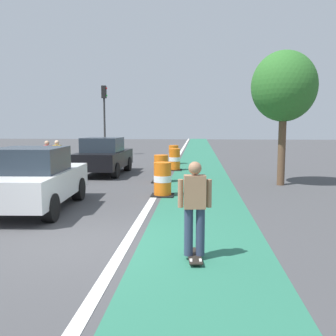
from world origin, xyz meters
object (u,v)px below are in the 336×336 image
skateboarder_on_lane (195,207)px  street_tree_sidewalk (284,87)px  traffic_barrel_back (174,160)px  pedestrian_waiting (48,158)px  traffic_barrel_mid (161,169)px  traffic_barrel_far (174,155)px  parked_sedan_nearest (34,179)px  traffic_light_corner (104,108)px  traffic_barrel_front (163,180)px  pedestrian_crossing (57,157)px  parked_sedan_second (104,156)px

skateboarder_on_lane → street_tree_sidewalk: (3.21, 8.10, 2.76)m
traffic_barrel_back → pedestrian_waiting: (-5.24, -3.16, 0.33)m
traffic_barrel_mid → street_tree_sidewalk: size_ratio=0.22×
traffic_barrel_far → street_tree_sidewalk: (4.55, -7.17, 3.14)m
skateboarder_on_lane → street_tree_sidewalk: 9.14m
skateboarder_on_lane → parked_sedan_nearest: 5.48m
pedestrian_waiting → traffic_light_corner: bearing=92.3°
traffic_barrel_front → pedestrian_crossing: size_ratio=0.68×
parked_sedan_nearest → traffic_barrel_far: bearing=75.9°
skateboarder_on_lane → parked_sedan_nearest: (-4.32, 3.37, -0.08)m
skateboarder_on_lane → traffic_barrel_mid: (-1.40, 8.43, -0.38)m
skateboarder_on_lane → pedestrian_waiting: bearing=124.7°
skateboarder_on_lane → traffic_barrel_back: skateboarder_on_lane is taller
skateboarder_on_lane → traffic_light_corner: traffic_light_corner is taller
pedestrian_crossing → street_tree_sidewalk: bearing=-9.0°
skateboarder_on_lane → traffic_barrel_front: skateboarder_on_lane is taller
parked_sedan_nearest → traffic_barrel_far: 12.27m
parked_sedan_second → pedestrian_crossing: bearing=-151.8°
traffic_barrel_back → pedestrian_waiting: size_ratio=0.68×
skateboarder_on_lane → parked_sedan_second: (-4.25, 10.56, -0.08)m
pedestrian_crossing → street_tree_sidewalk: 9.81m
traffic_light_corner → pedestrian_waiting: traffic_light_corner is taller
traffic_barrel_far → parked_sedan_second: bearing=-121.7°
traffic_barrel_back → street_tree_sidewalk: street_tree_sidewalk is taller
traffic_barrel_front → traffic_barrel_back: (-0.03, 6.71, 0.00)m
skateboarder_on_lane → traffic_barrel_front: 5.71m
street_tree_sidewalk → traffic_barrel_front: bearing=-149.7°
parked_sedan_second → street_tree_sidewalk: street_tree_sidewalk is taller
parked_sedan_second → street_tree_sidewalk: size_ratio=0.83×
traffic_barrel_front → traffic_barrel_far: bearing=91.6°
traffic_barrel_far → pedestrian_waiting: size_ratio=0.68×
traffic_barrel_mid → pedestrian_waiting: pedestrian_waiting is taller
parked_sedan_second → pedestrian_crossing: parked_sedan_second is taller
parked_sedan_nearest → traffic_light_corner: 17.95m
traffic_barrel_mid → pedestrian_waiting: bearing=171.8°
parked_sedan_second → traffic_barrel_front: 5.90m
pedestrian_crossing → traffic_barrel_far: bearing=50.2°
traffic_barrel_back → traffic_light_corner: bearing=123.5°
parked_sedan_nearest → traffic_barrel_far: size_ratio=3.85×
traffic_barrel_back → traffic_light_corner: size_ratio=0.21×
skateboarder_on_lane → parked_sedan_second: bearing=111.9°
traffic_barrel_far → pedestrian_waiting: bearing=-129.3°
parked_sedan_nearest → traffic_barrel_back: (3.22, 8.93, -0.30)m
parked_sedan_nearest → traffic_barrel_front: parked_sedan_nearest is taller
traffic_barrel_mid → pedestrian_crossing: 4.83m
traffic_barrel_far → traffic_light_corner: 8.43m
skateboarder_on_lane → pedestrian_crossing: bearing=122.4°
skateboarder_on_lane → traffic_barrel_far: skateboarder_on_lane is taller
traffic_barrel_far → parked_sedan_nearest: bearing=-104.1°
traffic_barrel_mid → pedestrian_waiting: size_ratio=0.68×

